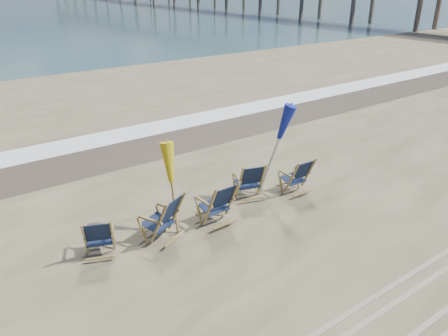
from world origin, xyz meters
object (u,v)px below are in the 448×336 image
at_px(umbrella_yellow, 172,168).
at_px(beach_chair_4, 309,174).
at_px(beach_chair_3, 262,180).
at_px(beach_chair_0, 113,237).
at_px(umbrella_blue, 274,124).
at_px(beach_chair_2, 232,201).
at_px(beach_chair_1, 177,212).

bearing_deg(umbrella_yellow, beach_chair_4, -6.57).
height_order(beach_chair_3, umbrella_yellow, umbrella_yellow).
bearing_deg(beach_chair_4, beach_chair_3, -16.69).
distance_m(beach_chair_0, beach_chair_4, 5.18).
height_order(beach_chair_0, umbrella_blue, umbrella_blue).
distance_m(beach_chair_0, beach_chair_2, 2.72).
height_order(beach_chair_0, beach_chair_3, beach_chair_3).
bearing_deg(beach_chair_2, beach_chair_3, -161.49).
xyz_separation_m(beach_chair_0, beach_chair_2, (2.70, -0.27, 0.08)).
bearing_deg(beach_chair_3, beach_chair_2, 38.00).
relative_size(beach_chair_1, beach_chair_3, 1.07).
height_order(beach_chair_1, umbrella_blue, umbrella_blue).
bearing_deg(beach_chair_4, beach_chair_0, -0.28).
bearing_deg(umbrella_blue, beach_chair_4, -23.66).
relative_size(umbrella_yellow, umbrella_blue, 0.81).
bearing_deg(beach_chair_3, beach_chair_1, 22.60).
height_order(beach_chair_0, beach_chair_1, beach_chair_1).
height_order(beach_chair_2, beach_chair_3, beach_chair_2).
height_order(umbrella_yellow, umbrella_blue, umbrella_blue).
bearing_deg(beach_chair_2, umbrella_blue, -165.67).
bearing_deg(umbrella_yellow, umbrella_blue, -0.61).
height_order(beach_chair_1, beach_chair_4, beach_chair_1).
relative_size(beach_chair_0, beach_chair_4, 0.92).
bearing_deg(beach_chair_1, beach_chair_2, 144.37).
relative_size(beach_chair_0, beach_chair_2, 0.86).
distance_m(beach_chair_1, umbrella_blue, 3.15).
xyz_separation_m(beach_chair_2, umbrella_blue, (1.57, 0.46, 1.36)).
distance_m(umbrella_yellow, umbrella_blue, 2.82).
height_order(beach_chair_0, beach_chair_2, beach_chair_2).
xyz_separation_m(beach_chair_0, beach_chair_4, (5.17, -0.21, 0.04)).
bearing_deg(beach_chair_3, beach_chair_0, 20.42).
bearing_deg(beach_chair_1, beach_chair_4, 152.57).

